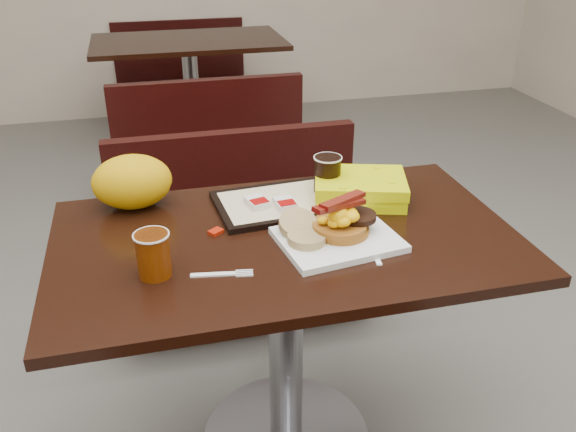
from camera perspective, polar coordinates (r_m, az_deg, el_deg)
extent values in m
cube|color=white|center=(1.54, 4.74, -2.23)|extent=(0.32, 0.27, 0.02)
cylinder|color=#996A19|center=(1.55, 5.02, -1.05)|extent=(0.18, 0.18, 0.03)
cylinder|color=black|center=(1.56, 6.63, -0.02)|extent=(0.11, 0.11, 0.01)
ellipsoid|color=#F2AC04|center=(1.52, 4.74, -0.07)|extent=(0.11, 0.10, 0.05)
cylinder|color=tan|center=(1.51, 1.77, -2.10)|extent=(0.10, 0.10, 0.02)
cylinder|color=tan|center=(1.55, 0.93, -0.75)|extent=(0.11, 0.11, 0.06)
cylinder|color=#893305|center=(1.42, -12.59, -3.60)|extent=(0.09, 0.09, 0.11)
cube|color=white|center=(1.53, 7.96, -3.07)|extent=(0.03, 0.16, 0.00)
cube|color=#9F1806|center=(1.60, -6.84, -1.47)|extent=(0.04, 0.04, 0.01)
cube|color=#8C0504|center=(1.60, -0.16, -1.11)|extent=(0.05, 0.04, 0.01)
cube|color=black|center=(1.72, -0.92, 1.21)|extent=(0.37, 0.28, 0.02)
cube|color=silver|center=(1.69, -2.93, 1.32)|extent=(0.07, 0.08, 0.02)
cube|color=silver|center=(1.68, -0.28, 1.16)|extent=(0.06, 0.08, 0.02)
cylinder|color=black|center=(1.76, 3.73, 3.98)|extent=(0.10, 0.10, 0.11)
cube|color=#CAD003|center=(1.76, 6.80, 2.62)|extent=(0.31, 0.26, 0.07)
ellipsoid|color=#D19D06|center=(1.75, -14.50, 3.15)|extent=(0.26, 0.22, 0.15)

